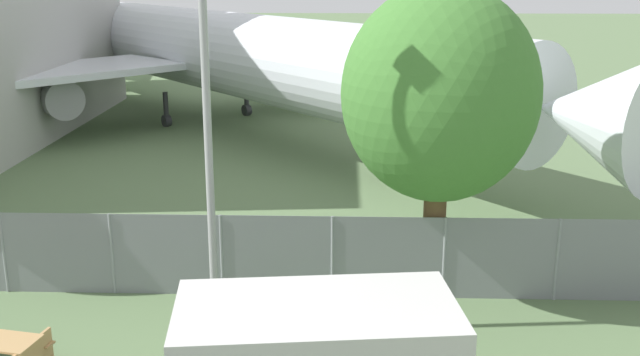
% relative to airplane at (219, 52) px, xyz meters
% --- Properties ---
extents(perimeter_fence, '(56.07, 0.07, 1.96)m').
position_rel_airplane_xyz_m(perimeter_fence, '(3.18, -19.28, -2.49)').
color(perimeter_fence, gray).
rests_on(perimeter_fence, ground).
extents(airplane, '(30.87, 35.93, 11.02)m').
position_rel_airplane_xyz_m(airplane, '(0.00, 0.00, 0.00)').
color(airplane, white).
rests_on(airplane, ground).
extents(tree_left_of_cabin, '(4.34, 4.34, 7.08)m').
position_rel_airplane_xyz_m(tree_left_of_cabin, '(8.05, -18.93, 1.19)').
color(tree_left_of_cabin, brown).
rests_on(tree_left_of_cabin, ground).
extents(light_mast, '(0.44, 0.44, 9.32)m').
position_rel_airplane_xyz_m(light_mast, '(3.34, -21.18, 2.09)').
color(light_mast, '#99999E').
rests_on(light_mast, ground).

